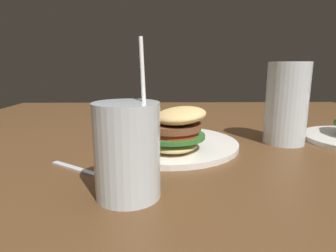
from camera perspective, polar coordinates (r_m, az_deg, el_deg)
name	(u,v)px	position (r m, az deg, el deg)	size (l,w,h in m)	color
dining_table	(200,204)	(0.61, 6.45, -15.48)	(1.38, 1.36, 0.75)	brown
meal_plate_near	(171,136)	(0.54, 0.58, -2.05)	(0.28, 0.28, 0.09)	white
beer_glass	(286,105)	(0.62, 22.92, 4.03)	(0.08, 0.08, 0.17)	silver
juice_glass	(127,154)	(0.34, -8.24, -5.67)	(0.08, 0.08, 0.19)	silver
spoon	(117,177)	(0.40, -10.35, -10.24)	(0.12, 0.16, 0.02)	silver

